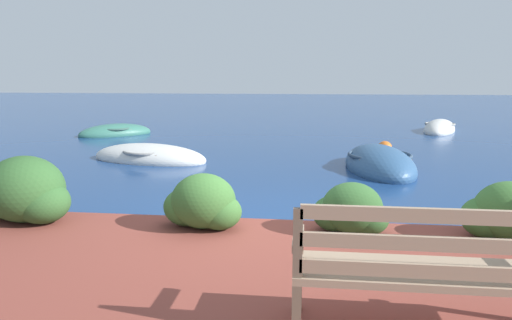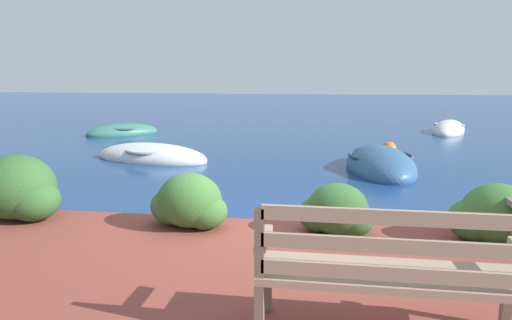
{
  "view_description": "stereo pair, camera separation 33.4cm",
  "coord_description": "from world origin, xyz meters",
  "px_view_note": "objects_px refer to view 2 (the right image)",
  "views": [
    {
      "loc": [
        0.41,
        -5.21,
        1.92
      ],
      "look_at": [
        -0.64,
        4.07,
        0.16
      ],
      "focal_mm": 32.0,
      "sensor_mm": 36.0,
      "label": 1
    },
    {
      "loc": [
        0.74,
        -5.16,
        1.92
      ],
      "look_at": [
        -0.64,
        4.07,
        0.16
      ],
      "focal_mm": 32.0,
      "sensor_mm": 36.0,
      "label": 2
    }
  ],
  "objects_px": {
    "rowboat_mid": "(152,157)",
    "mooring_buoy": "(389,149)",
    "rowboat_far": "(123,133)",
    "park_bench": "(390,270)",
    "rowboat_nearest": "(380,167)",
    "rowboat_outer": "(448,130)"
  },
  "relations": [
    {
      "from": "rowboat_mid",
      "to": "mooring_buoy",
      "type": "distance_m",
      "value": 5.85
    },
    {
      "from": "rowboat_far",
      "to": "mooring_buoy",
      "type": "xyz_separation_m",
      "value": [
        8.09,
        -2.14,
        0.01
      ]
    },
    {
      "from": "park_bench",
      "to": "rowboat_far",
      "type": "height_order",
      "value": "park_bench"
    },
    {
      "from": "rowboat_far",
      "to": "rowboat_nearest",
      "type": "bearing_deg",
      "value": -69.74
    },
    {
      "from": "rowboat_mid",
      "to": "mooring_buoy",
      "type": "bearing_deg",
      "value": 32.29
    },
    {
      "from": "park_bench",
      "to": "rowboat_nearest",
      "type": "distance_m",
      "value": 6.61
    },
    {
      "from": "rowboat_outer",
      "to": "rowboat_mid",
      "type": "bearing_deg",
      "value": 149.13
    },
    {
      "from": "rowboat_far",
      "to": "rowboat_outer",
      "type": "height_order",
      "value": "rowboat_outer"
    },
    {
      "from": "rowboat_far",
      "to": "rowboat_outer",
      "type": "xyz_separation_m",
      "value": [
        10.59,
        2.14,
        0.01
      ]
    },
    {
      "from": "park_bench",
      "to": "rowboat_far",
      "type": "bearing_deg",
      "value": 127.36
    },
    {
      "from": "rowboat_nearest",
      "to": "rowboat_far",
      "type": "bearing_deg",
      "value": -127.23
    },
    {
      "from": "park_bench",
      "to": "rowboat_far",
      "type": "relative_size",
      "value": 0.7
    },
    {
      "from": "rowboat_mid",
      "to": "rowboat_outer",
      "type": "bearing_deg",
      "value": 50.66
    },
    {
      "from": "rowboat_outer",
      "to": "mooring_buoy",
      "type": "distance_m",
      "value": 4.96
    },
    {
      "from": "rowboat_nearest",
      "to": "rowboat_outer",
      "type": "height_order",
      "value": "rowboat_nearest"
    },
    {
      "from": "park_bench",
      "to": "rowboat_mid",
      "type": "distance_m",
      "value": 8.23
    },
    {
      "from": "park_bench",
      "to": "rowboat_far",
      "type": "distance_m",
      "value": 13.05
    },
    {
      "from": "park_bench",
      "to": "mooring_buoy",
      "type": "distance_m",
      "value": 9.03
    },
    {
      "from": "rowboat_mid",
      "to": "rowboat_far",
      "type": "xyz_separation_m",
      "value": [
        -2.57,
        4.09,
        -0.0
      ]
    },
    {
      "from": "park_bench",
      "to": "rowboat_nearest",
      "type": "height_order",
      "value": "park_bench"
    },
    {
      "from": "rowboat_mid",
      "to": "rowboat_outer",
      "type": "xyz_separation_m",
      "value": [
        8.02,
        6.23,
        0.0
      ]
    },
    {
      "from": "rowboat_nearest",
      "to": "rowboat_outer",
      "type": "bearing_deg",
      "value": 149.35
    }
  ]
}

